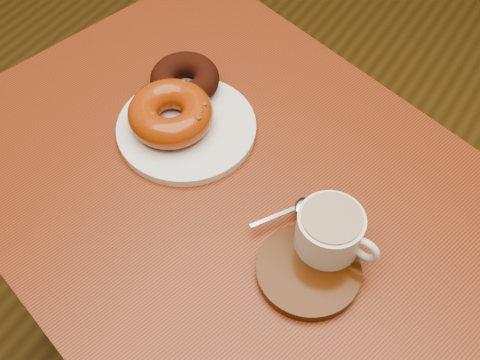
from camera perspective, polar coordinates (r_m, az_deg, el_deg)
The scene contains 8 objects.
ground at distance 1.66m, azimuth 8.24°, elevation -10.67°, with size 6.00×6.00×0.00m, color brown.
cafe_table at distance 0.97m, azimuth -0.99°, elevation -4.59°, with size 0.97×0.82×0.79m.
donut_plate at distance 0.92m, azimuth -5.09°, elevation 4.93°, with size 0.21×0.21×0.01m, color white.
donut_cinnamon at distance 0.95m, azimuth -5.25°, elevation 9.51°, with size 0.11×0.11×0.04m, color black.
donut_caramel at distance 0.90m, azimuth -6.60°, elevation 6.29°, with size 0.18×0.18×0.05m.
saucer at distance 0.78m, azimuth 6.49°, elevation -8.53°, with size 0.13×0.13×0.01m, color #3A1A08.
coffee_cup at distance 0.77m, azimuth 8.59°, elevation -4.78°, with size 0.11×0.09×0.06m.
teaspoon at distance 0.82m, azimuth 5.40°, elevation -2.60°, with size 0.05×0.08×0.01m.
Camera 1 is at (0.19, -0.72, 1.48)m, focal length 45.00 mm.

